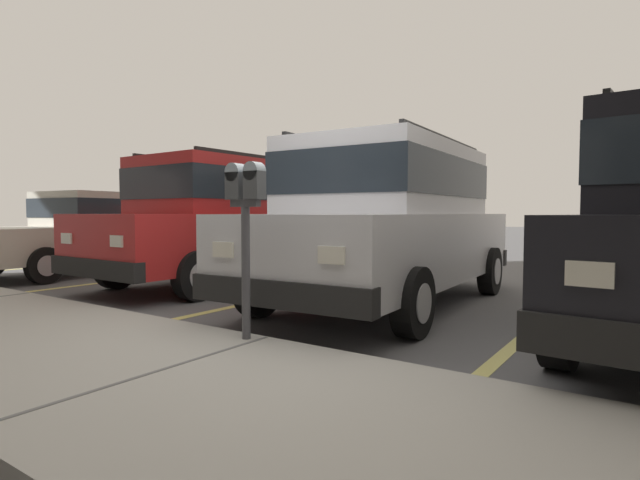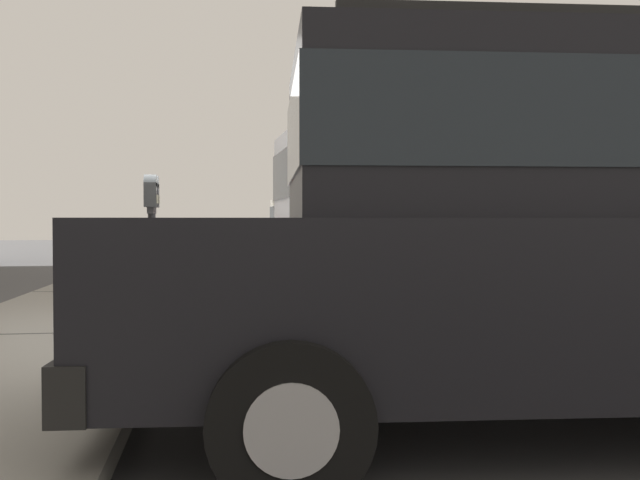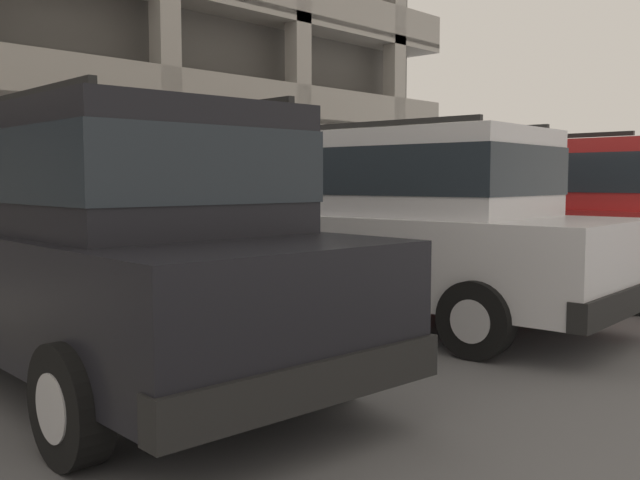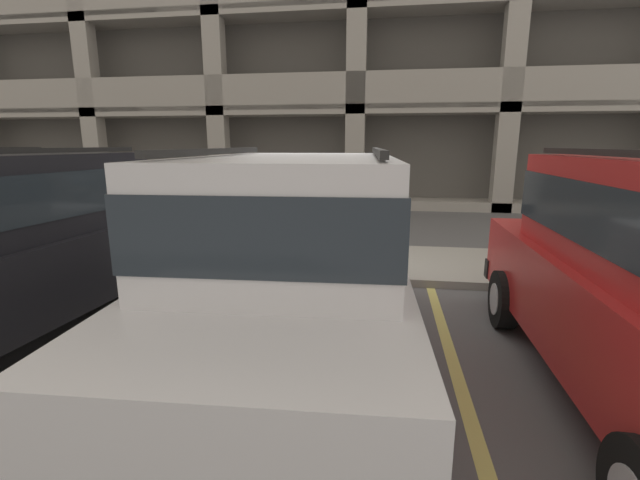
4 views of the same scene
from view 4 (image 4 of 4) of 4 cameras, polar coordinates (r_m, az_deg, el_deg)
name	(u,v)px [view 4 (image 4 of 4)]	position (r m, az deg, el deg)	size (l,w,h in m)	color
ground_plane	(319,290)	(6.39, -0.13, -6.74)	(80.00, 80.00, 0.10)	#565659
sidewalk	(330,260)	(7.58, 1.39, -2.73)	(40.00, 2.20, 0.12)	#9E9B93
parking_stall_lines	(445,335)	(5.05, 16.30, -12.05)	(13.18, 4.80, 0.01)	#DBD16B
silver_suv	(298,256)	(3.85, -3.00, -2.13)	(2.18, 4.87, 2.03)	silver
red_sedan	(5,239)	(5.66, -36.47, 0.15)	(2.23, 4.89, 2.03)	black
parking_meter_near	(330,205)	(6.42, 1.30, 4.70)	(0.35, 0.12, 1.43)	#47474C
parking_garage	(366,47)	(19.65, 6.13, 24.20)	(32.00, 10.00, 13.25)	#54514D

